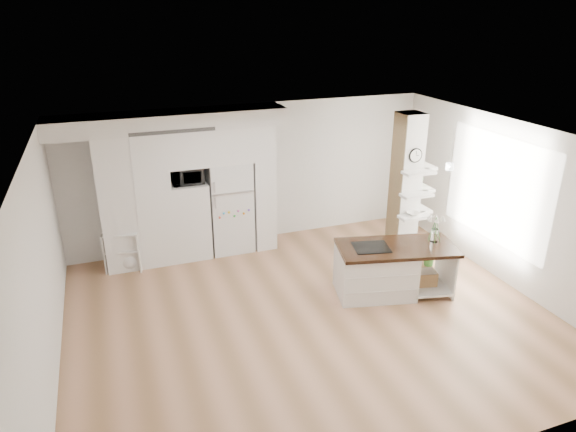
% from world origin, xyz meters
% --- Properties ---
extents(floor, '(7.00, 6.00, 0.01)m').
position_xyz_m(floor, '(0.00, 0.00, 0.00)').
color(floor, tan).
rests_on(floor, ground).
extents(room, '(7.04, 6.04, 2.72)m').
position_xyz_m(room, '(0.00, 0.00, 1.86)').
color(room, white).
rests_on(room, ground).
extents(cabinet_wall, '(4.00, 0.71, 2.70)m').
position_xyz_m(cabinet_wall, '(-1.45, 2.67, 1.51)').
color(cabinet_wall, white).
rests_on(cabinet_wall, floor).
extents(refrigerator, '(0.78, 0.69, 1.75)m').
position_xyz_m(refrigerator, '(-0.53, 2.68, 0.88)').
color(refrigerator, white).
rests_on(refrigerator, floor).
extents(column, '(0.69, 0.90, 2.70)m').
position_xyz_m(column, '(2.38, 1.13, 1.35)').
color(column, silver).
rests_on(column, floor).
extents(window, '(0.00, 2.40, 2.40)m').
position_xyz_m(window, '(3.48, 0.30, 1.50)').
color(window, white).
rests_on(window, room).
extents(pendant_light, '(0.12, 0.12, 0.10)m').
position_xyz_m(pendant_light, '(1.70, 0.15, 2.12)').
color(pendant_light, white).
rests_on(pendant_light, room).
extents(kitchen_island, '(1.99, 1.27, 1.40)m').
position_xyz_m(kitchen_island, '(1.35, 0.21, 0.44)').
color(kitchen_island, white).
rests_on(kitchen_island, floor).
extents(bookshelf, '(0.68, 0.48, 0.73)m').
position_xyz_m(bookshelf, '(-2.48, 2.49, 0.32)').
color(bookshelf, white).
rests_on(bookshelf, floor).
extents(floor_plant_a, '(0.33, 0.29, 0.52)m').
position_xyz_m(floor_plant_a, '(2.67, 0.77, 0.26)').
color(floor_plant_a, '#367F33').
rests_on(floor_plant_a, floor).
extents(floor_plant_b, '(0.34, 0.34, 0.48)m').
position_xyz_m(floor_plant_b, '(2.97, 2.04, 0.24)').
color(floor_plant_b, '#367F33').
rests_on(floor_plant_b, floor).
extents(microwave, '(0.54, 0.37, 0.30)m').
position_xyz_m(microwave, '(-1.27, 2.62, 1.57)').
color(microwave, '#2D2D2D').
rests_on(microwave, cabinet_wall).
extents(shelf_plant, '(0.27, 0.23, 0.30)m').
position_xyz_m(shelf_plant, '(2.63, 1.30, 1.52)').
color(shelf_plant, '#367F33').
rests_on(shelf_plant, column).
extents(decor_bowl, '(0.22, 0.22, 0.05)m').
position_xyz_m(decor_bowl, '(2.30, 0.90, 1.00)').
color(decor_bowl, white).
rests_on(decor_bowl, column).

